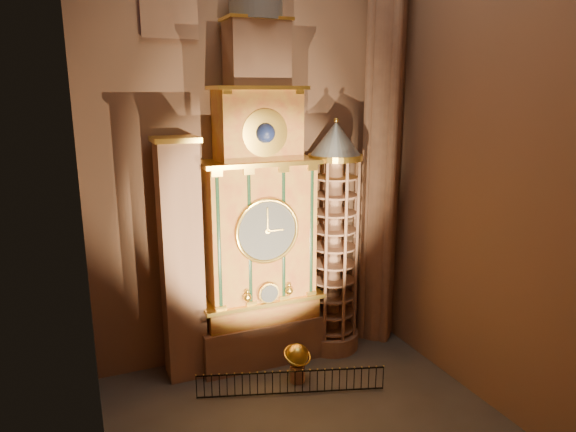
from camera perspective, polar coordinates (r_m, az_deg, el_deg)
name	(u,v)px	position (r m, az deg, el deg)	size (l,w,h in m)	color
floor	(306,420)	(20.58, 2.06, -21.69)	(14.00, 14.00, 0.00)	#383330
wall_back	(249,113)	(22.37, -4.32, 11.32)	(22.00, 22.00, 0.00)	brown
wall_left	(75,126)	(15.20, -22.58, 9.20)	(22.00, 22.00, 0.00)	brown
wall_right	(479,116)	(20.77, 20.43, 10.33)	(22.00, 22.00, 0.00)	brown
astronomical_clock	(259,217)	(22.00, -3.25, -0.09)	(5.60, 2.41, 16.70)	#8C634C
portrait_tower	(181,261)	(21.59, -11.76, -4.87)	(1.80, 1.60, 10.20)	#8C634C
stair_turret	(334,241)	(23.51, 5.08, -2.78)	(2.50, 2.50, 10.80)	#8C634C
gothic_pier	(384,112)	(24.16, 10.60, 11.31)	(2.04, 2.04, 22.00)	#8C634C
celestial_globe	(297,359)	(22.26, 1.05, -15.64)	(1.41, 1.36, 1.69)	#8C634C
iron_railing	(291,383)	(21.63, 0.37, -18.02)	(7.19, 2.34, 1.00)	black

